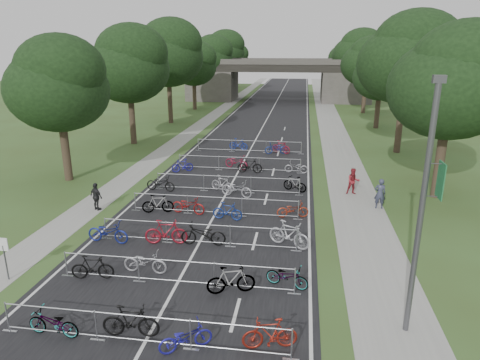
# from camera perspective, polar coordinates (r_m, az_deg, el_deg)

# --- Properties ---
(ground) EXTENTS (200.00, 200.00, 0.00)m
(ground) POSITION_cam_1_polar(r_m,az_deg,el_deg) (14.69, -12.72, -20.66)
(ground) COLOR #3B4F22
(ground) RESTS_ON ground
(road) EXTENTS (11.00, 140.00, 0.01)m
(road) POSITION_cam_1_polar(r_m,az_deg,el_deg) (61.53, 4.07, 8.91)
(road) COLOR black
(road) RESTS_ON ground
(sidewalk_right) EXTENTS (3.00, 140.00, 0.01)m
(sidewalk_right) POSITION_cam_1_polar(r_m,az_deg,el_deg) (61.44, 11.61, 8.60)
(sidewalk_right) COLOR gray
(sidewalk_right) RESTS_ON ground
(sidewalk_left) EXTENTS (2.00, 140.00, 0.01)m
(sidewalk_left) POSITION_cam_1_polar(r_m,az_deg,el_deg) (62.54, -2.89, 9.07)
(sidewalk_left) COLOR gray
(sidewalk_left) RESTS_ON ground
(lane_markings) EXTENTS (0.12, 140.00, 0.00)m
(lane_markings) POSITION_cam_1_polar(r_m,az_deg,el_deg) (61.53, 4.07, 8.91)
(lane_markings) COLOR silver
(lane_markings) RESTS_ON ground
(overpass_bridge) EXTENTS (31.00, 8.00, 7.05)m
(overpass_bridge) POSITION_cam_1_polar(r_m,az_deg,el_deg) (76.03, 5.04, 13.16)
(overpass_bridge) COLOR #46433E
(overpass_bridge) RESTS_ON ground
(lamppost) EXTENTS (0.61, 0.65, 8.21)m
(lamppost) POSITION_cam_1_polar(r_m,az_deg,el_deg) (14.02, 23.19, -3.57)
(lamppost) COLOR #4C4C51
(lamppost) RESTS_ON ground
(park_sign) EXTENTS (0.45, 0.06, 1.83)m
(park_sign) POSITION_cam_1_polar(r_m,az_deg,el_deg) (19.43, -28.97, -8.27)
(park_sign) COLOR #4C4C51
(park_sign) RESTS_ON ground
(tree_left_0) EXTENTS (6.72, 6.72, 10.25)m
(tree_left_0) POSITION_cam_1_polar(r_m,az_deg,el_deg) (31.18, -23.04, 11.46)
(tree_left_0) COLOR #33261C
(tree_left_0) RESTS_ON ground
(tree_right_0) EXTENTS (7.17, 7.17, 10.93)m
(tree_right_0) POSITION_cam_1_polar(r_m,az_deg,el_deg) (28.01, 26.56, 11.41)
(tree_right_0) COLOR #33261C
(tree_right_0) RESTS_ON ground
(tree_left_1) EXTENTS (7.56, 7.56, 11.53)m
(tree_left_1) POSITION_cam_1_polar(r_m,az_deg,el_deg) (41.85, -14.58, 14.53)
(tree_left_1) COLOR #33261C
(tree_left_1) RESTS_ON ground
(tree_right_1) EXTENTS (8.18, 8.18, 12.47)m
(tree_right_1) POSITION_cam_1_polar(r_m,az_deg,el_deg) (39.55, 21.52, 14.65)
(tree_right_1) COLOR #33261C
(tree_right_1) RESTS_ON ground
(tree_left_2) EXTENTS (8.40, 8.40, 12.81)m
(tree_left_2) POSITION_cam_1_polar(r_m,az_deg,el_deg) (53.11, -9.52, 16.19)
(tree_left_2) COLOR #33261C
(tree_left_2) RESTS_ON ground
(tree_right_2) EXTENTS (6.16, 6.16, 9.39)m
(tree_right_2) POSITION_cam_1_polar(r_m,az_deg,el_deg) (51.41, 18.39, 13.12)
(tree_right_2) COLOR #33261C
(tree_right_2) RESTS_ON ground
(tree_left_3) EXTENTS (6.72, 6.72, 10.25)m
(tree_left_3) POSITION_cam_1_polar(r_m,az_deg,el_deg) (64.69, -6.14, 15.04)
(tree_left_3) COLOR #33261C
(tree_left_3) RESTS_ON ground
(tree_right_3) EXTENTS (7.17, 7.17, 10.93)m
(tree_right_3) POSITION_cam_1_polar(r_m,az_deg,el_deg) (63.22, 16.69, 14.78)
(tree_right_3) COLOR #33261C
(tree_right_3) RESTS_ON ground
(tree_left_4) EXTENTS (7.56, 7.56, 11.53)m
(tree_left_4) POSITION_cam_1_polar(r_m,az_deg,el_deg) (76.34, -3.84, 16.04)
(tree_left_4) COLOR #33261C
(tree_left_4) RESTS_ON ground
(tree_right_4) EXTENTS (8.18, 8.18, 12.47)m
(tree_right_4) POSITION_cam_1_polar(r_m,az_deg,el_deg) (75.11, 15.51, 15.91)
(tree_right_4) COLOR #33261C
(tree_right_4) RESTS_ON ground
(tree_left_5) EXTENTS (8.40, 8.40, 12.81)m
(tree_left_5) POSITION_cam_1_polar(r_m,az_deg,el_deg) (88.10, -2.15, 16.76)
(tree_left_5) COLOR #33261C
(tree_left_5) RESTS_ON ground
(tree_right_5) EXTENTS (6.16, 6.16, 9.39)m
(tree_right_5) POSITION_cam_1_polar(r_m,az_deg,el_deg) (87.09, 14.50, 14.81)
(tree_right_5) COLOR #33261C
(tree_right_5) RESTS_ON ground
(tree_left_6) EXTENTS (6.72, 6.72, 10.25)m
(tree_left_6) POSITION_cam_1_polar(r_m,az_deg,el_deg) (99.95, -0.83, 15.90)
(tree_left_6) COLOR #33261C
(tree_left_6) RESTS_ON ground
(tree_right_6) EXTENTS (7.17, 7.17, 10.93)m
(tree_right_6) POSITION_cam_1_polar(r_m,az_deg,el_deg) (99.00, 13.86, 15.66)
(tree_right_6) COLOR #33261C
(tree_right_6) RESTS_ON ground
(barrier_row_0) EXTENTS (9.70, 0.08, 1.10)m
(barrier_row_0) POSITION_cam_1_polar(r_m,az_deg,el_deg) (14.37, -12.87, -18.94)
(barrier_row_0) COLOR #ABAEB4
(barrier_row_0) RESTS_ON ground
(barrier_row_1) EXTENTS (9.70, 0.08, 1.10)m
(barrier_row_1) POSITION_cam_1_polar(r_m,az_deg,el_deg) (17.22, -8.53, -12.09)
(barrier_row_1) COLOR #ABAEB4
(barrier_row_1) RESTS_ON ground
(barrier_row_2) EXTENTS (9.70, 0.08, 1.10)m
(barrier_row_2) POSITION_cam_1_polar(r_m,az_deg,el_deg) (20.31, -5.61, -7.20)
(barrier_row_2) COLOR #ABAEB4
(barrier_row_2) RESTS_ON ground
(barrier_row_3) EXTENTS (9.70, 0.08, 1.10)m
(barrier_row_3) POSITION_cam_1_polar(r_m,az_deg,el_deg) (23.72, -3.42, -3.45)
(barrier_row_3) COLOR #ABAEB4
(barrier_row_3) RESTS_ON ground
(barrier_row_4) EXTENTS (9.70, 0.08, 1.10)m
(barrier_row_4) POSITION_cam_1_polar(r_m,az_deg,el_deg) (27.43, -1.72, -0.52)
(barrier_row_4) COLOR #ABAEB4
(barrier_row_4) RESTS_ON ground
(barrier_row_5) EXTENTS (9.70, 0.08, 1.10)m
(barrier_row_5) POSITION_cam_1_polar(r_m,az_deg,el_deg) (32.16, -0.16, 2.17)
(barrier_row_5) COLOR #ABAEB4
(barrier_row_5) RESTS_ON ground
(barrier_row_6) EXTENTS (9.70, 0.08, 1.10)m
(barrier_row_6) POSITION_cam_1_polar(r_m,az_deg,el_deg) (37.93, 1.19, 4.51)
(barrier_row_6) COLOR #ABAEB4
(barrier_row_6) RESTS_ON ground
(bike_0) EXTENTS (1.83, 0.76, 0.94)m
(bike_0) POSITION_cam_1_polar(r_m,az_deg,el_deg) (15.65, -23.68, -17.12)
(bike_0) COLOR #ABAEB4
(bike_0) RESTS_ON ground
(bike_1) EXTENTS (1.91, 0.67, 1.12)m
(bike_1) POSITION_cam_1_polar(r_m,az_deg,el_deg) (14.79, -14.37, -17.82)
(bike_1) COLOR black
(bike_1) RESTS_ON ground
(bike_2) EXTENTS (1.76, 1.37, 0.89)m
(bike_2) POSITION_cam_1_polar(r_m,az_deg,el_deg) (14.03, -7.28, -20.10)
(bike_2) COLOR #211C9E
(bike_2) RESTS_ON ground
(bike_3) EXTENTS (1.80, 0.89, 1.04)m
(bike_3) POSITION_cam_1_polar(r_m,az_deg,el_deg) (13.97, 4.00, -19.79)
(bike_3) COLOR maroon
(bike_3) RESTS_ON ground
(bike_4) EXTENTS (1.78, 0.74, 1.03)m
(bike_4) POSITION_cam_1_polar(r_m,az_deg,el_deg) (18.41, -19.08, -10.95)
(bike_4) COLOR black
(bike_4) RESTS_ON ground
(bike_5) EXTENTS (1.88, 0.71, 0.97)m
(bike_5) POSITION_cam_1_polar(r_m,az_deg,el_deg) (18.32, -12.54, -10.62)
(bike_5) COLOR #A09FA7
(bike_5) RESTS_ON ground
(bike_6) EXTENTS (1.94, 1.07, 1.12)m
(bike_6) POSITION_cam_1_polar(r_m,az_deg,el_deg) (16.51, -1.20, -13.20)
(bike_6) COLOR #ABAEB4
(bike_6) RESTS_ON ground
(bike_7) EXTENTS (1.82, 1.08, 0.90)m
(bike_7) POSITION_cam_1_polar(r_m,az_deg,el_deg) (17.05, 6.31, -12.67)
(bike_7) COLOR #ABAEB4
(bike_7) RESTS_ON ground
(bike_8) EXTENTS (2.11, 0.87, 1.08)m
(bike_8) POSITION_cam_1_polar(r_m,az_deg,el_deg) (21.38, -17.20, -6.65)
(bike_8) COLOR navy
(bike_8) RESTS_ON ground
(bike_9) EXTENTS (2.09, 0.86, 1.22)m
(bike_9) POSITION_cam_1_polar(r_m,az_deg,el_deg) (20.55, -9.82, -6.87)
(bike_9) COLOR maroon
(bike_9) RESTS_ON ground
(bike_10) EXTENTS (2.16, 0.83, 1.12)m
(bike_10) POSITION_cam_1_polar(r_m,az_deg,el_deg) (20.24, -4.93, -7.23)
(bike_10) COLOR black
(bike_10) RESTS_ON ground
(bike_11) EXTENTS (2.14, 1.44, 1.26)m
(bike_11) POSITION_cam_1_polar(r_m,az_deg,el_deg) (20.12, 6.56, -7.22)
(bike_11) COLOR #B2B3BA
(bike_11) RESTS_ON ground
(bike_12) EXTENTS (1.85, 0.91, 1.07)m
(bike_12) POSITION_cam_1_polar(r_m,az_deg,el_deg) (24.45, -10.90, -3.13)
(bike_12) COLOR #ABAEB4
(bike_12) RESTS_ON ground
(bike_13) EXTENTS (2.03, 0.96, 1.03)m
(bike_13) POSITION_cam_1_polar(r_m,az_deg,el_deg) (24.04, -6.92, -3.34)
(bike_13) COLOR maroon
(bike_13) RESTS_ON ground
(bike_14) EXTENTS (1.70, 0.67, 1.00)m
(bike_14) POSITION_cam_1_polar(r_m,az_deg,el_deg) (23.06, -1.68, -4.18)
(bike_14) COLOR navy
(bike_14) RESTS_ON ground
(bike_15) EXTENTS (1.83, 0.95, 0.92)m
(bike_15) POSITION_cam_1_polar(r_m,az_deg,el_deg) (23.54, 7.04, -3.95)
(bike_15) COLOR #9B2D16
(bike_15) RESTS_ON ground
(bike_16) EXTENTS (2.03, 0.93, 1.03)m
(bike_16) POSITION_cam_1_polar(r_m,az_deg,el_deg) (28.11, -10.53, -0.44)
(bike_16) COLOR black
(bike_16) RESTS_ON ground
(bike_17) EXTENTS (1.80, 1.25, 1.06)m
(bike_17) POSITION_cam_1_polar(r_m,az_deg,el_deg) (27.51, -2.37, -0.51)
(bike_17) COLOR #96969D
(bike_17) RESTS_ON ground
(bike_18) EXTENTS (2.15, 1.24, 1.07)m
(bike_18) POSITION_cam_1_polar(r_m,az_deg,el_deg) (26.56, -0.46, -1.14)
(bike_18) COLOR #A5A5AD
(bike_18) RESTS_ON ground
(bike_19) EXTENTS (1.69, 1.17, 1.00)m
(bike_19) POSITION_cam_1_polar(r_m,az_deg,el_deg) (27.79, 7.32, -0.52)
(bike_19) COLOR #ABAEB4
(bike_19) RESTS_ON ground
(bike_20) EXTENTS (1.65, 1.21, 0.98)m
(bike_20) POSITION_cam_1_polar(r_m,az_deg,el_deg) (32.15, -7.68, 1.91)
(bike_20) COLOR navy
(bike_20) RESTS_ON ground
(bike_21) EXTENTS (2.15, 1.54, 1.08)m
(bike_21) POSITION_cam_1_polar(r_m,az_deg,el_deg) (32.73, -0.48, 2.43)
(bike_21) COLOR maroon
(bike_21) RESTS_ON ground
(bike_22) EXTENTS (1.86, 0.55, 1.11)m
(bike_22) POSITION_cam_1_polar(r_m,az_deg,el_deg) (31.63, 1.31, 1.93)
(bike_22) COLOR black
(bike_22) RESTS_ON ground
(bike_23) EXTENTS (1.74, 0.68, 0.90)m
(bike_23) POSITION_cam_1_polar(r_m,az_deg,el_deg) (31.91, 7.51, 1.72)
(bike_23) COLOR #9B9AA2
(bike_23) RESTS_ON ground
(bike_25) EXTENTS (1.87, 0.97, 1.08)m
(bike_25) POSITION_cam_1_polar(r_m,az_deg,el_deg) (38.73, -0.22, 4.78)
(bike_25) COLOR navy
(bike_25) RESTS_ON ground
(bike_26) EXTENTS (2.09, 1.16, 1.04)m
(bike_26) POSITION_cam_1_polar(r_m,az_deg,el_deg) (37.44, 4.85, 4.24)
(bike_26) COLOR navy
(bike_26) RESTS_ON ground
(bike_27) EXTENTS (1.84, 1.34, 1.09)m
(bike_27) POSITION_cam_1_polar(r_m,az_deg,el_deg) (37.75, 5.50, 4.38)
(bike_27) COLOR maroon
(bike_27) RESTS_ON ground
(pedestrian_a) EXTENTS (0.66, 0.44, 1.78)m
(pedestrian_a) POSITION_cam_1_polar(r_m,az_deg,el_deg) (25.83, 18.15, -1.75)
(pedestrian_a) COLOR #32364C
(pedestrian_a) RESTS_ON ground
(pedestrian_b) EXTENTS (0.89, 0.73, 1.68)m
(pedestrian_b) POSITION_cam_1_polar(r_m,az_deg,el_deg) (27.84, 14.86, -0.20)
(pedestrian_b) COLOR maroon
(pedestrian_b) RESTS_ON ground
(pedestrian_c) EXTENTS (1.02, 0.77, 1.61)m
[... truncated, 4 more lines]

